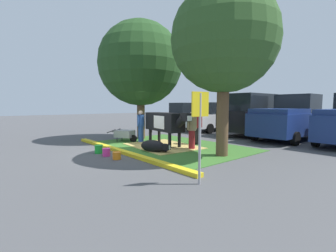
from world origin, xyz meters
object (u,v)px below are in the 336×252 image
at_px(person_visitor_near, 198,127).
at_px(bucket_green, 99,149).
at_px(parking_sign, 200,120).
at_px(pickup_truck_maroon, 291,119).
at_px(cow_holstein, 165,122).
at_px(shade_tree_left, 140,64).
at_px(bucket_orange, 117,155).
at_px(bucket_pink, 106,152).
at_px(hatchback_white, 213,117).
at_px(person_handler, 192,130).
at_px(shade_tree_right, 224,40).
at_px(person_visitor_far, 141,125).
at_px(wheelbarrow, 125,134).
at_px(suv_black, 252,114).
at_px(sedan_silver, 186,116).
at_px(calf_lying, 154,146).

height_order(person_visitor_near, bucket_green, person_visitor_near).
relative_size(person_visitor_near, parking_sign, 0.73).
bearing_deg(bucket_green, pickup_truck_maroon, 71.80).
xyz_separation_m(cow_holstein, parking_sign, (4.48, -2.64, 0.43)).
xyz_separation_m(shade_tree_left, bucket_orange, (3.55, -3.33, -3.89)).
bearing_deg(bucket_orange, parking_sign, 4.50).
xyz_separation_m(bucket_pink, bucket_orange, (0.69, 0.05, -0.02)).
bearing_deg(hatchback_white, bucket_orange, -69.08).
height_order(cow_holstein, person_handler, person_handler).
distance_m(shade_tree_right, parking_sign, 4.18).
xyz_separation_m(shade_tree_left, person_visitor_far, (1.05, -0.70, -3.18)).
distance_m(wheelbarrow, suv_black, 7.87).
relative_size(cow_holstein, suv_black, 0.68).
bearing_deg(cow_holstein, parking_sign, -30.53).
height_order(wheelbarrow, bucket_pink, wheelbarrow).
height_order(shade_tree_right, sedan_silver, shade_tree_right).
bearing_deg(person_handler, bucket_pink, -108.54).
height_order(bucket_green, suv_black, suv_black).
relative_size(sedan_silver, hatchback_white, 1.00).
height_order(wheelbarrow, hatchback_white, hatchback_white).
distance_m(bucket_green, bucket_orange, 1.35).
distance_m(person_handler, suv_black, 6.42).
relative_size(cow_holstein, parking_sign, 1.46).
bearing_deg(person_handler, calf_lying, -109.49).
distance_m(cow_holstein, hatchback_white, 7.11).
relative_size(calf_lying, hatchback_white, 0.30).
xyz_separation_m(person_visitor_far, sedan_silver, (-3.84, 6.82, 0.14)).
bearing_deg(parking_sign, bucket_green, -176.14).
relative_size(shade_tree_left, cow_holstein, 2.00).
bearing_deg(person_visitor_near, bucket_orange, -86.72).
xyz_separation_m(person_handler, bucket_orange, (-0.40, -3.21, -0.70)).
xyz_separation_m(bucket_orange, pickup_truck_maroon, (1.75, 9.37, 0.98)).
distance_m(bucket_green, hatchback_white, 9.86).
height_order(shade_tree_left, sedan_silver, shade_tree_left).
xyz_separation_m(person_handler, parking_sign, (3.11, -2.94, 0.67)).
distance_m(person_handler, hatchback_white, 7.48).
bearing_deg(bucket_green, parking_sign, 3.86).
bearing_deg(person_visitor_far, wheelbarrow, -147.60).
relative_size(bucket_pink, suv_black, 0.07).
bearing_deg(bucket_pink, cow_holstein, 95.27).
relative_size(wheelbarrow, bucket_orange, 5.10).
relative_size(shade_tree_left, person_visitor_near, 4.01).
relative_size(bucket_green, hatchback_white, 0.07).
relative_size(shade_tree_left, bucket_orange, 20.68).
height_order(shade_tree_left, bucket_green, shade_tree_left).
xyz_separation_m(shade_tree_left, wheelbarrow, (0.31, -1.17, -3.64)).
relative_size(shade_tree_right, pickup_truck_maroon, 1.11).
distance_m(calf_lying, bucket_pink, 1.80).
distance_m(bucket_pink, hatchback_white, 10.03).
relative_size(person_visitor_near, bucket_orange, 5.16).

